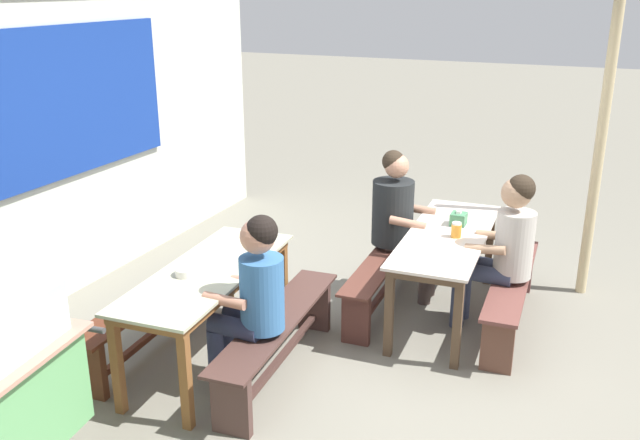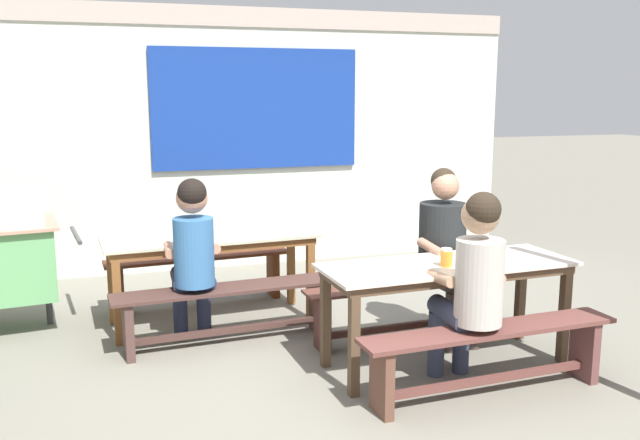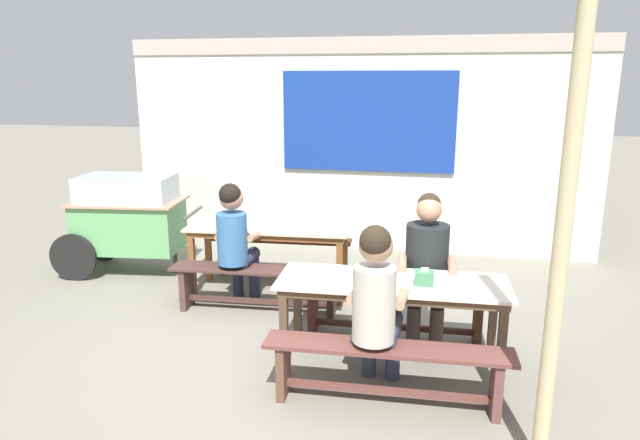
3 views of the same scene
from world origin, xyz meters
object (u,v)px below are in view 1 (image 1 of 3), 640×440
at_px(dining_table_far, 208,280).
at_px(person_left_back_turned, 253,292).
at_px(bench_far_back, 148,313).
at_px(soup_bowl, 187,272).
at_px(bench_near_back, 383,275).
at_px(person_right_near_table, 399,215).
at_px(bench_near_front, 511,292).
at_px(tissue_box, 459,219).
at_px(bench_far_front, 278,337).
at_px(person_near_front, 504,243).
at_px(wooden_support_post, 600,149).
at_px(dining_table_near, 447,243).
at_px(condiment_jar, 456,230).

height_order(dining_table_far, person_left_back_turned, person_left_back_turned).
xyz_separation_m(bench_far_back, soup_bowl, (-0.11, -0.45, 0.45)).
relative_size(dining_table_far, bench_near_back, 1.03).
bearing_deg(person_right_near_table, bench_far_back, 139.64).
distance_m(bench_far_back, bench_near_front, 2.81).
distance_m(person_right_near_table, tissue_box, 0.51).
bearing_deg(person_right_near_table, bench_far_front, 167.25).
distance_m(tissue_box, soup_bowl, 2.29).
relative_size(person_near_front, person_right_near_table, 0.99).
relative_size(dining_table_far, bench_far_back, 1.06).
bearing_deg(wooden_support_post, bench_near_back, 122.09).
bearing_deg(dining_table_far, dining_table_near, -44.59).
bearing_deg(wooden_support_post, tissue_box, 125.70).
height_order(person_right_near_table, wooden_support_post, wooden_support_post).
relative_size(bench_far_back, person_near_front, 1.26).
relative_size(person_left_back_turned, tissue_box, 9.09).
height_order(person_left_back_turned, tissue_box, person_left_back_turned).
bearing_deg(person_near_front, bench_far_front, 134.78).
xyz_separation_m(person_near_front, person_right_near_table, (0.31, 0.93, 0.00)).
height_order(bench_far_back, person_right_near_table, person_right_near_table).
bearing_deg(person_near_front, bench_near_front, -39.08).
xyz_separation_m(bench_far_back, condiment_jar, (1.36, -1.97, 0.49)).
distance_m(bench_far_front, person_right_near_table, 1.69).
relative_size(dining_table_far, wooden_support_post, 0.66).
height_order(bench_far_front, wooden_support_post, wooden_support_post).
relative_size(dining_table_far, tissue_box, 12.40).
height_order(bench_far_back, bench_far_front, same).
bearing_deg(dining_table_near, tissue_box, -7.35).
height_order(bench_near_front, tissue_box, tissue_box).
relative_size(bench_near_back, bench_near_front, 0.97).
xyz_separation_m(dining_table_far, wooden_support_post, (2.33, -2.38, 0.66)).
bearing_deg(dining_table_far, person_near_front, -54.11).
bearing_deg(tissue_box, bench_near_back, 114.89).
distance_m(bench_near_back, person_left_back_turned, 1.67).
relative_size(dining_table_near, person_right_near_table, 1.35).
bearing_deg(bench_far_front, bench_near_back, -13.34).
relative_size(bench_near_front, person_right_near_table, 1.31).
xyz_separation_m(bench_far_back, person_left_back_turned, (-0.17, -0.99, 0.43)).
height_order(person_near_front, condiment_jar, person_near_front).
distance_m(person_near_front, person_right_near_table, 0.98).
bearing_deg(bench_near_front, bench_far_front, 135.16).
xyz_separation_m(condiment_jar, wooden_support_post, (1.00, -0.94, 0.52)).
bearing_deg(bench_far_back, bench_far_front, -86.45).
relative_size(dining_table_far, condiment_jar, 14.14).
bearing_deg(person_near_front, bench_far_back, 119.91).
height_order(dining_table_near, bench_far_back, dining_table_near).
bearing_deg(soup_bowl, person_left_back_turned, -96.53).
relative_size(person_right_near_table, tissue_box, 9.38).
xyz_separation_m(person_right_near_table, wooden_support_post, (0.71, -1.50, 0.56)).
height_order(person_near_front, wooden_support_post, wooden_support_post).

